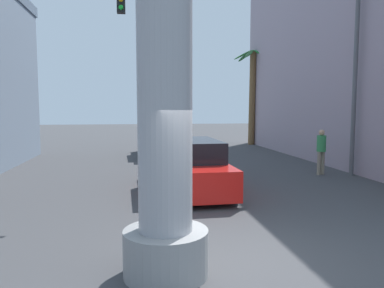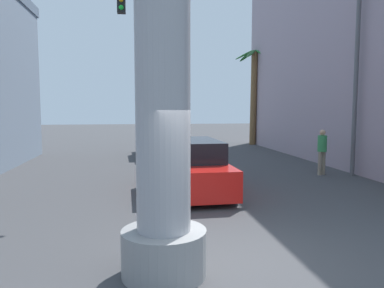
{
  "view_description": "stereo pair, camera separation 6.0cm",
  "coord_description": "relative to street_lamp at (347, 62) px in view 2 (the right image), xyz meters",
  "views": [
    {
      "loc": [
        -1.6,
        -5.62,
        2.53
      ],
      "look_at": [
        0.0,
        4.48,
        1.54
      ],
      "focal_mm": 35.0,
      "sensor_mm": 36.0,
      "label": 1
    },
    {
      "loc": [
        -1.54,
        -5.63,
        2.53
      ],
      "look_at": [
        0.0,
        4.48,
        1.54
      ],
      "focal_mm": 35.0,
      "sensor_mm": 36.0,
      "label": 2
    }
  ],
  "objects": [
    {
      "name": "ground_plane",
      "position": [
        -6.12,
        2.79,
        -4.19
      ],
      "size": [
        87.18,
        87.18,
        0.0
      ],
      "primitive_type": "plane",
      "color": "#424244"
    },
    {
      "name": "building_right",
      "position": [
        3.67,
        3.38,
        1.26
      ],
      "size": [
        6.24,
        20.29,
        10.88
      ],
      "color": "#9E8C99",
      "rests_on": "ground"
    },
    {
      "name": "street_lamp",
      "position": [
        0.0,
        0.0,
        0.0
      ],
      "size": [
        2.52,
        0.28,
        6.89
      ],
      "color": "#59595E",
      "rests_on": "ground"
    },
    {
      "name": "traffic_light_mast",
      "position": [
        -10.97,
        -1.57,
        0.15
      ],
      "size": [
        5.52,
        0.32,
        6.15
      ],
      "color": "#333333",
      "rests_on": "ground"
    },
    {
      "name": "car_lead",
      "position": [
        -6.08,
        -1.61,
        -3.45
      ],
      "size": [
        2.19,
        4.91,
        1.56
      ],
      "color": "black",
      "rests_on": "ground"
    },
    {
      "name": "car_far",
      "position": [
        -6.35,
        6.88,
        -3.46
      ],
      "size": [
        2.19,
        4.83,
        1.56
      ],
      "color": "black",
      "rests_on": "ground"
    },
    {
      "name": "palm_tree_far_right",
      "position": [
        0.42,
        12.08,
        -0.33
      ],
      "size": [
        2.7,
        2.59,
        6.51
      ],
      "color": "brown",
      "rests_on": "ground"
    },
    {
      "name": "pedestrian_mid_right",
      "position": [
        -0.69,
        0.29,
        -3.19
      ],
      "size": [
        0.44,
        0.44,
        1.72
      ],
      "color": "gray",
      "rests_on": "ground"
    }
  ]
}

